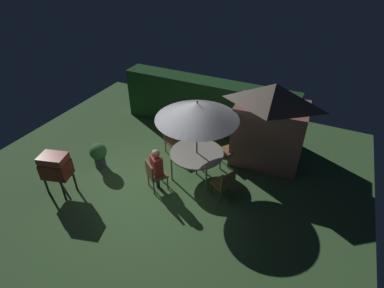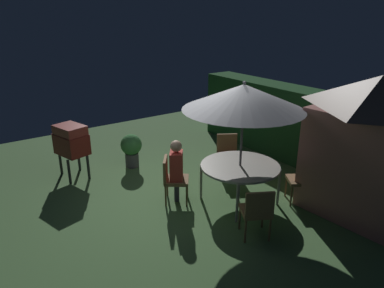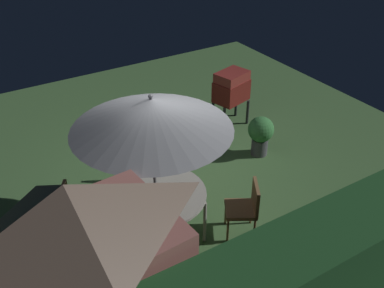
{
  "view_description": "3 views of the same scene",
  "coord_description": "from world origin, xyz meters",
  "px_view_note": "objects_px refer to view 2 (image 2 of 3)",
  "views": [
    {
      "loc": [
        3.65,
        -5.4,
        5.78
      ],
      "look_at": [
        0.73,
        0.72,
        1.16
      ],
      "focal_mm": 28.68,
      "sensor_mm": 36.0,
      "label": 1
    },
    {
      "loc": [
        5.33,
        -3.44,
        3.5
      ],
      "look_at": [
        0.24,
        0.18,
        1.19
      ],
      "focal_mm": 33.59,
      "sensor_mm": 36.0,
      "label": 2
    },
    {
      "loc": [
        3.11,
        5.68,
        4.92
      ],
      "look_at": [
        -0.0,
        0.66,
        1.23
      ],
      "focal_mm": 42.65,
      "sensor_mm": 36.0,
      "label": 3
    }
  ],
  "objects_px": {
    "patio_umbrella": "(244,97)",
    "person_in_red": "(176,164)",
    "garden_shed": "(370,148)",
    "chair_toward_hedge": "(305,177)",
    "chair_far_side": "(257,210)",
    "patio_table": "(240,167)",
    "chair_toward_house": "(228,151)",
    "potted_plant_by_shed": "(131,148)",
    "chair_near_shed": "(172,177)",
    "bbq_grill": "(71,141)"
  },
  "relations": [
    {
      "from": "person_in_red",
      "to": "chair_near_shed",
      "type": "bearing_deg",
      "value": -126.18
    },
    {
      "from": "patio_umbrella",
      "to": "bbq_grill",
      "type": "distance_m",
      "value": 3.93
    },
    {
      "from": "garden_shed",
      "to": "potted_plant_by_shed",
      "type": "distance_m",
      "value": 5.07
    },
    {
      "from": "chair_far_side",
      "to": "person_in_red",
      "type": "distance_m",
      "value": 1.84
    },
    {
      "from": "person_in_red",
      "to": "patio_table",
      "type": "bearing_deg",
      "value": 53.82
    },
    {
      "from": "patio_table",
      "to": "bbq_grill",
      "type": "height_order",
      "value": "bbq_grill"
    },
    {
      "from": "chair_far_side",
      "to": "chair_near_shed",
      "type": "bearing_deg",
      "value": -166.24
    },
    {
      "from": "patio_table",
      "to": "garden_shed",
      "type": "bearing_deg",
      "value": 43.08
    },
    {
      "from": "chair_far_side",
      "to": "patio_umbrella",
      "type": "bearing_deg",
      "value": 150.63
    },
    {
      "from": "chair_far_side",
      "to": "chair_toward_house",
      "type": "relative_size",
      "value": 1.0
    },
    {
      "from": "patio_umbrella",
      "to": "person_in_red",
      "type": "relative_size",
      "value": 1.88
    },
    {
      "from": "patio_table",
      "to": "chair_near_shed",
      "type": "relative_size",
      "value": 1.67
    },
    {
      "from": "chair_far_side",
      "to": "garden_shed",
      "type": "bearing_deg",
      "value": 75.32
    },
    {
      "from": "patio_table",
      "to": "patio_umbrella",
      "type": "xyz_separation_m",
      "value": [
        0.0,
        0.0,
        1.36
      ]
    },
    {
      "from": "person_in_red",
      "to": "chair_toward_hedge",
      "type": "bearing_deg",
      "value": 54.58
    },
    {
      "from": "chair_toward_hedge",
      "to": "person_in_red",
      "type": "height_order",
      "value": "person_in_red"
    },
    {
      "from": "chair_near_shed",
      "to": "chair_toward_house",
      "type": "xyz_separation_m",
      "value": [
        -0.39,
        1.74,
        0.0
      ]
    },
    {
      "from": "chair_toward_house",
      "to": "chair_far_side",
      "type": "bearing_deg",
      "value": -30.2
    },
    {
      "from": "bbq_grill",
      "to": "potted_plant_by_shed",
      "type": "distance_m",
      "value": 1.38
    },
    {
      "from": "patio_umbrella",
      "to": "potted_plant_by_shed",
      "type": "bearing_deg",
      "value": -161.4
    },
    {
      "from": "patio_umbrella",
      "to": "chair_toward_hedge",
      "type": "distance_m",
      "value": 2.0
    },
    {
      "from": "chair_near_shed",
      "to": "person_in_red",
      "type": "bearing_deg",
      "value": 53.82
    },
    {
      "from": "chair_toward_hedge",
      "to": "potted_plant_by_shed",
      "type": "distance_m",
      "value": 3.98
    },
    {
      "from": "garden_shed",
      "to": "chair_toward_hedge",
      "type": "xyz_separation_m",
      "value": [
        -0.9,
        -0.48,
        -0.78
      ]
    },
    {
      "from": "bbq_grill",
      "to": "chair_near_shed",
      "type": "height_order",
      "value": "bbq_grill"
    },
    {
      "from": "bbq_grill",
      "to": "potted_plant_by_shed",
      "type": "height_order",
      "value": "bbq_grill"
    },
    {
      "from": "patio_table",
      "to": "person_in_red",
      "type": "bearing_deg",
      "value": -126.18
    },
    {
      "from": "person_in_red",
      "to": "bbq_grill",
      "type": "bearing_deg",
      "value": -151.08
    },
    {
      "from": "patio_table",
      "to": "chair_toward_hedge",
      "type": "xyz_separation_m",
      "value": [
        0.71,
        1.03,
        -0.2
      ]
    },
    {
      "from": "bbq_grill",
      "to": "chair_toward_house",
      "type": "relative_size",
      "value": 1.33
    },
    {
      "from": "patio_table",
      "to": "potted_plant_by_shed",
      "type": "xyz_separation_m",
      "value": [
        -2.75,
        -0.93,
        -0.25
      ]
    },
    {
      "from": "patio_umbrella",
      "to": "chair_toward_hedge",
      "type": "bearing_deg",
      "value": 55.32
    },
    {
      "from": "patio_table",
      "to": "chair_toward_hedge",
      "type": "bearing_deg",
      "value": 55.32
    },
    {
      "from": "chair_near_shed",
      "to": "person_in_red",
      "type": "distance_m",
      "value": 0.28
    },
    {
      "from": "patio_umbrella",
      "to": "chair_toward_hedge",
      "type": "relative_size",
      "value": 2.64
    },
    {
      "from": "bbq_grill",
      "to": "chair_far_side",
      "type": "xyz_separation_m",
      "value": [
        4.05,
        1.64,
        -0.33
      ]
    },
    {
      "from": "patio_table",
      "to": "potted_plant_by_shed",
      "type": "bearing_deg",
      "value": -161.4
    },
    {
      "from": "chair_near_shed",
      "to": "chair_far_side",
      "type": "xyz_separation_m",
      "value": [
        1.83,
        0.45,
        0.0
      ]
    },
    {
      "from": "chair_near_shed",
      "to": "chair_toward_hedge",
      "type": "bearing_deg",
      "value": 54.56
    },
    {
      "from": "patio_table",
      "to": "chair_near_shed",
      "type": "xyz_separation_m",
      "value": [
        -0.77,
        -1.05,
        -0.2
      ]
    },
    {
      "from": "patio_table",
      "to": "patio_umbrella",
      "type": "distance_m",
      "value": 1.36
    },
    {
      "from": "bbq_grill",
      "to": "person_in_red",
      "type": "xyz_separation_m",
      "value": [
        2.28,
        1.26,
        -0.06
      ]
    },
    {
      "from": "chair_far_side",
      "to": "person_in_red",
      "type": "height_order",
      "value": "person_in_red"
    },
    {
      "from": "potted_plant_by_shed",
      "to": "bbq_grill",
      "type": "bearing_deg",
      "value": -100.28
    },
    {
      "from": "patio_umbrella",
      "to": "chair_near_shed",
      "type": "relative_size",
      "value": 2.64
    },
    {
      "from": "chair_far_side",
      "to": "potted_plant_by_shed",
      "type": "relative_size",
      "value": 1.12
    },
    {
      "from": "chair_far_side",
      "to": "person_in_red",
      "type": "bearing_deg",
      "value": -167.98
    },
    {
      "from": "bbq_grill",
      "to": "chair_far_side",
      "type": "height_order",
      "value": "bbq_grill"
    },
    {
      "from": "potted_plant_by_shed",
      "to": "patio_umbrella",
      "type": "bearing_deg",
      "value": 18.6
    },
    {
      "from": "person_in_red",
      "to": "potted_plant_by_shed",
      "type": "bearing_deg",
      "value": 178.58
    }
  ]
}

